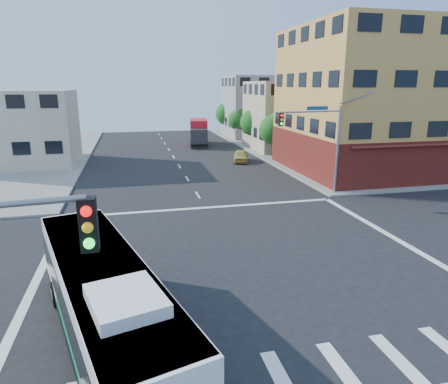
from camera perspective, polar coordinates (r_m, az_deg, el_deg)
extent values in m
plane|color=black|center=(20.06, 2.49, -10.14)|extent=(120.00, 120.00, 0.00)
cube|color=gray|center=(66.49, 24.09, 6.44)|extent=(50.00, 50.00, 0.15)
cube|color=#BC9043|center=(43.80, 22.10, 11.97)|extent=(18.00, 15.00, 14.00)
cube|color=#5B1415|center=(44.26, 21.46, 5.52)|extent=(18.09, 15.08, 4.00)
cube|color=maroon|center=(38.48, 27.61, 5.98)|extent=(16.00, 1.60, 0.51)
cube|color=tan|center=(56.10, 10.10, 10.69)|extent=(12.00, 10.00, 9.00)
cube|color=gray|center=(69.14, 5.50, 12.05)|extent=(12.00, 10.00, 10.00)
cube|color=beige|center=(49.17, -27.56, 8.08)|extent=(12.00, 10.00, 8.00)
cylinder|color=gray|center=(32.75, 15.87, 5.64)|extent=(0.18, 0.18, 7.00)
cylinder|color=gray|center=(31.05, 12.39, 11.14)|extent=(5.01, 0.62, 0.12)
cube|color=black|center=(29.88, 8.13, 10.23)|extent=(0.32, 0.30, 1.00)
sphere|color=#FF0C0C|center=(29.69, 8.28, 10.78)|extent=(0.20, 0.20, 0.20)
sphere|color=yellow|center=(29.72, 8.25, 10.20)|extent=(0.20, 0.20, 0.20)
sphere|color=#19FF33|center=(29.74, 8.23, 9.63)|extent=(0.20, 0.20, 0.20)
cube|color=navy|center=(31.30, 13.22, 11.58)|extent=(1.80, 0.22, 0.28)
cube|color=gray|center=(33.87, 20.04, 13.27)|extent=(0.50, 0.22, 0.14)
cube|color=black|center=(7.61, -18.79, -4.41)|extent=(0.32, 0.30, 1.00)
sphere|color=#FF0C0C|center=(7.36, -19.10, -2.63)|extent=(0.20, 0.20, 0.20)
sphere|color=yellow|center=(7.45, -18.91, -4.83)|extent=(0.20, 0.20, 0.20)
sphere|color=#19FF33|center=(7.55, -18.72, -6.98)|extent=(0.20, 0.20, 0.20)
cylinder|color=#341F12|center=(49.04, 7.03, 6.05)|extent=(0.28, 0.28, 1.92)
sphere|color=#1A5117|center=(48.73, 7.12, 8.84)|extent=(3.60, 3.60, 3.60)
sphere|color=#1A5117|center=(48.50, 7.73, 9.86)|extent=(2.52, 2.52, 2.52)
cylinder|color=#341F12|center=(56.53, 4.24, 7.34)|extent=(0.28, 0.28, 1.99)
sphere|color=#1A5117|center=(56.25, 4.29, 9.89)|extent=(3.80, 3.80, 3.80)
sphere|color=#1A5117|center=(56.01, 4.80, 10.83)|extent=(2.66, 2.66, 2.66)
cylinder|color=#341F12|center=(64.16, 2.10, 8.24)|extent=(0.28, 0.28, 1.89)
sphere|color=#1A5117|center=(63.93, 2.12, 10.29)|extent=(3.40, 3.40, 3.40)
sphere|color=#1A5117|center=(63.68, 2.55, 11.04)|extent=(2.38, 2.38, 2.38)
cylinder|color=#341F12|center=(71.85, 0.41, 9.04)|extent=(0.28, 0.28, 2.03)
sphere|color=#1A5117|center=(71.62, 0.41, 11.12)|extent=(4.00, 4.00, 4.00)
sphere|color=#1A5117|center=(71.37, 0.79, 11.91)|extent=(2.80, 2.80, 2.80)
cube|color=black|center=(14.58, -16.36, -18.90)|extent=(5.55, 11.86, 0.44)
cube|color=white|center=(13.97, -16.73, -14.85)|extent=(5.53, 11.83, 2.76)
cube|color=black|center=(13.89, -16.78, -14.24)|extent=(5.48, 11.51, 1.21)
cube|color=black|center=(19.10, -20.57, -6.63)|extent=(2.20, 0.67, 1.31)
cube|color=#E5590C|center=(18.81, -20.86, -3.86)|extent=(1.79, 0.55, 0.27)
cube|color=white|center=(13.37, -17.16, -9.92)|extent=(5.42, 11.60, 0.12)
cube|color=white|center=(10.73, -13.83, -14.79)|extent=(2.24, 2.52, 0.35)
cube|color=#047950|center=(13.78, -21.36, -19.16)|extent=(1.47, 5.12, 0.27)
cube|color=#047950|center=(14.17, -10.92, -17.28)|extent=(1.47, 5.12, 0.27)
cylinder|color=black|center=(17.67, -22.91, -13.26)|extent=(0.55, 1.05, 1.01)
cylinder|color=#99999E|center=(17.66, -23.36, -13.33)|extent=(0.17, 0.49, 0.50)
cylinder|color=black|center=(17.95, -15.44, -12.10)|extent=(0.55, 1.05, 1.01)
cylinder|color=#99999E|center=(17.98, -15.01, -12.03)|extent=(0.17, 0.49, 0.50)
cube|color=#28282D|center=(55.98, -3.57, 7.61)|extent=(2.66, 2.57, 2.64)
cube|color=black|center=(54.98, -3.56, 7.90)|extent=(2.12, 0.42, 1.01)
cube|color=red|center=(59.71, -3.62, 8.86)|extent=(3.31, 5.99, 3.04)
cube|color=black|center=(58.70, -3.58, 7.21)|extent=(3.49, 8.36, 0.30)
cylinder|color=black|center=(56.30, -4.65, 6.80)|extent=(0.44, 1.05, 1.01)
cylinder|color=black|center=(56.31, -2.46, 6.84)|extent=(0.44, 1.05, 1.01)
cylinder|color=black|center=(59.21, -4.62, 7.21)|extent=(0.44, 1.05, 1.01)
cylinder|color=black|center=(59.22, -2.55, 7.24)|extent=(0.44, 1.05, 1.01)
cylinder|color=black|center=(61.72, -4.60, 7.52)|extent=(0.44, 1.05, 1.01)
cylinder|color=black|center=(61.74, -2.61, 7.56)|extent=(0.44, 1.05, 1.01)
imported|color=tan|center=(45.91, 2.40, 5.17)|extent=(2.64, 4.22, 1.34)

